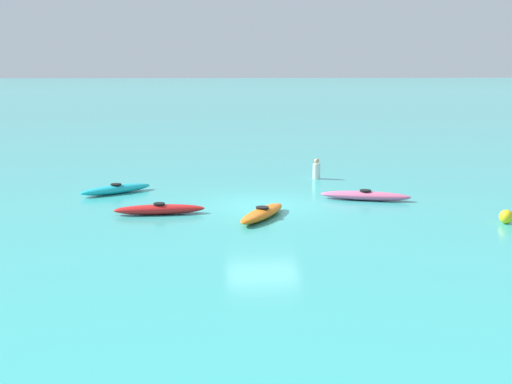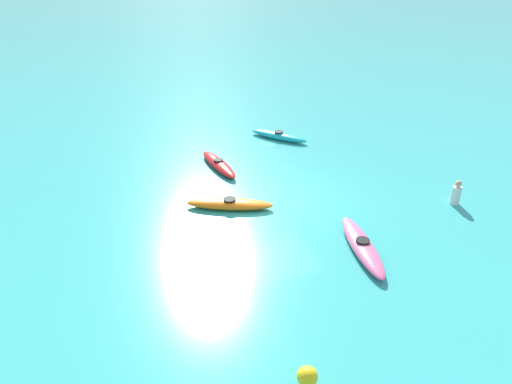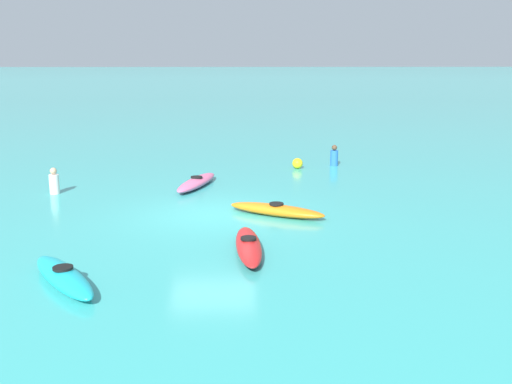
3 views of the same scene
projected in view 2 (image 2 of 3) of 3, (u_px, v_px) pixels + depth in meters
ground_plane at (280, 200)px, 16.24m from camera, size 600.00×600.00×0.00m
kayak_red at (219, 164)px, 18.58m from camera, size 2.96×0.69×0.37m
kayak_pink at (362, 246)px, 13.41m from camera, size 3.26×1.57×0.37m
kayak_cyan at (279, 136)px, 21.47m from camera, size 2.74×2.11×0.37m
kayak_orange at (230, 204)px, 15.63m from camera, size 2.00×2.88×0.37m
buoy_yellow at (307, 377)px, 9.21m from camera, size 0.43×0.43×0.43m
person_by_kayaks at (456, 194)px, 15.82m from camera, size 0.43×0.43×0.88m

